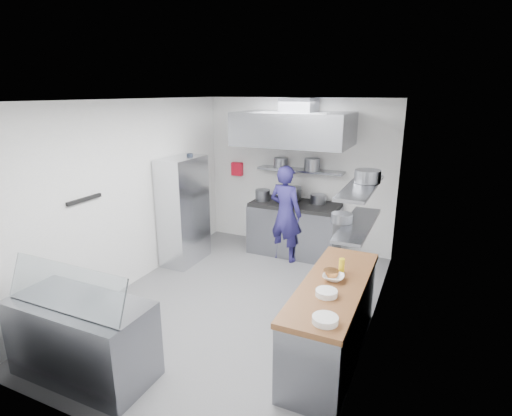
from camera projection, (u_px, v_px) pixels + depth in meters
The scene contains 36 objects.
floor at pixel (239, 302), 5.70m from camera, with size 5.00×5.00×0.00m, color #505052.
ceiling at pixel (236, 100), 4.92m from camera, with size 5.00×5.00×0.00m, color silver.
wall_back at pixel (298, 175), 7.49m from camera, with size 3.60×0.02×2.80m, color white.
wall_front at pixel (92, 290), 3.13m from camera, with size 3.60×0.02×2.80m, color white.
wall_left at pixel (131, 195), 6.03m from camera, with size 5.00×0.02×2.80m, color white.
wall_right at pixel (376, 227), 4.59m from camera, with size 5.00×0.02×2.80m, color white.
gas_range at pixel (294, 229), 7.37m from camera, with size 1.60×0.80×0.90m, color gray.
cooktop at pixel (295, 204), 7.24m from camera, with size 1.57×0.78×0.06m, color black.
stock_pot_left at pixel (263, 195), 7.38m from camera, with size 0.28×0.28×0.20m, color slate.
stock_pot_mid at pixel (293, 193), 7.43m from camera, with size 0.31×0.31×0.24m, color slate.
stock_pot_right at pixel (318, 199), 7.19m from camera, with size 0.29×0.29×0.16m, color slate.
over_range_shelf at pixel (300, 170), 7.28m from camera, with size 1.60×0.30×0.04m, color gray.
shelf_pot_a at pixel (281, 163), 7.42m from camera, with size 0.25×0.25×0.18m, color slate.
shelf_pot_b at pixel (312, 164), 7.11m from camera, with size 0.27×0.27×0.22m, color slate.
extractor_hood at pixel (294, 129), 6.70m from camera, with size 1.90×1.15×0.55m, color gray.
hood_duct at pixel (299, 105), 6.79m from camera, with size 0.55×0.55×0.24m, color slate.
red_firebox at pixel (237, 169), 7.93m from camera, with size 0.22×0.10×0.26m, color red.
chef at pixel (285, 214), 6.95m from camera, with size 0.62×0.41×1.71m, color navy.
wire_rack at pixel (184, 211), 6.88m from camera, with size 0.50×0.90×1.85m, color silver.
rack_bin_a at pixel (188, 216), 7.02m from camera, with size 0.18×0.22×0.20m, color white.
rack_bin_b at pixel (193, 186), 7.06m from camera, with size 0.12×0.16×0.14m, color yellow.
rack_jar at pixel (190, 159), 6.78m from camera, with size 0.11×0.11×0.18m, color black.
knife_strip at pixel (84, 199), 5.19m from camera, with size 0.04×0.55×0.05m, color black.
prep_counter_base at pixel (332, 321), 4.47m from camera, with size 0.62×2.00×0.84m, color gray.
prep_counter_top at pixel (334, 285), 4.35m from camera, with size 0.65×2.04×0.06m, color brown.
plate_stack_a at pixel (325, 320), 3.58m from camera, with size 0.24×0.24×0.06m, color white.
plate_stack_b at pixel (326, 293), 4.06m from camera, with size 0.22×0.22×0.06m, color white.
copper_pan at pixel (331, 273), 4.51m from camera, with size 0.18×0.18×0.06m, color #B76E33.
squeeze_bottle at pixel (342, 266), 4.54m from camera, with size 0.07×0.07×0.18m, color yellow.
mixing_bowl at pixel (333, 277), 4.40m from camera, with size 0.23×0.23×0.06m, color white.
wall_shelf_lower at pixel (358, 224), 4.37m from camera, with size 0.30×1.30×0.04m, color gray.
wall_shelf_upper at pixel (361, 187), 4.25m from camera, with size 0.30×1.30×0.04m, color gray.
shelf_pot_c at pixel (342, 218), 4.36m from camera, with size 0.23×0.23×0.10m, color slate.
shelf_pot_d at pixel (368, 176), 4.35m from camera, with size 0.28×0.28×0.14m, color slate.
display_case at pixel (83, 339), 4.15m from camera, with size 1.50×0.70×0.85m, color gray.
display_glass at pixel (65, 288), 3.87m from camera, with size 1.47×0.02×0.45m, color silver.
Camera 1 is at (2.34, -4.53, 2.90)m, focal length 28.00 mm.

